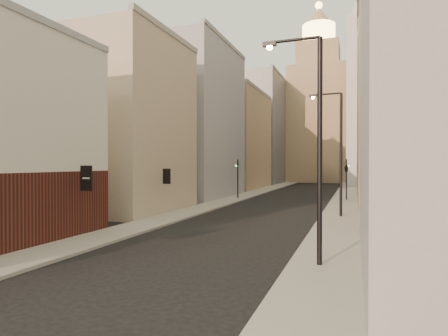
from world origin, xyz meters
The scene contains 15 objects.
sidewalk_left centered at (-6.50, 55.00, 0.07)m, with size 3.00×140.00×0.15m, color gray.
sidewalk_right centered at (6.50, 55.00, 0.07)m, with size 3.00×140.00×0.15m, color gray.
left_bldg_beige centered at (-12.00, 26.00, 8.00)m, with size 8.00×12.00×16.00m, color tan.
left_bldg_grey centered at (-12.00, 42.00, 10.00)m, with size 8.00×16.00×20.00m, color #929298.
left_bldg_tan centered at (-12.00, 60.00, 8.50)m, with size 8.00×18.00×17.00m, color #9C8262.
left_bldg_wingrid centered at (-12.00, 80.00, 12.00)m, with size 8.00×20.00×24.00m, color gray.
right_bldg_beige centered at (12.00, 30.00, 10.00)m, with size 8.00×16.00×20.00m, color tan.
right_bldg_wingrid centered at (12.00, 50.00, 13.00)m, with size 8.00×20.00×26.00m, color gray.
highrise centered at (18.00, 78.00, 25.66)m, with size 21.00×23.00×51.20m.
clock_tower centered at (-1.00, 92.00, 17.63)m, with size 14.00×14.00×44.90m.
white_tower centered at (10.00, 78.00, 18.61)m, with size 8.00×8.00×41.50m.
streetlamp_near centered at (6.05, 12.18, 5.65)m, with size 2.60×0.27×9.89m.
streetlamp_mid centered at (6.37, 27.93, 5.89)m, with size 2.71×0.36×10.31m.
traffic_light_left centered at (-6.32, 41.10, 3.62)m, with size 0.58×0.50×5.00m.
traffic_light_right centered at (6.76, 42.78, 3.88)m, with size 0.82×0.82×5.00m.
Camera 1 is at (7.73, -4.16, 4.45)m, focal length 30.00 mm.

